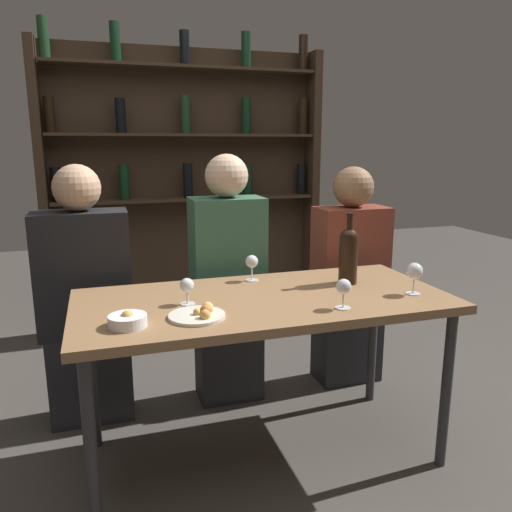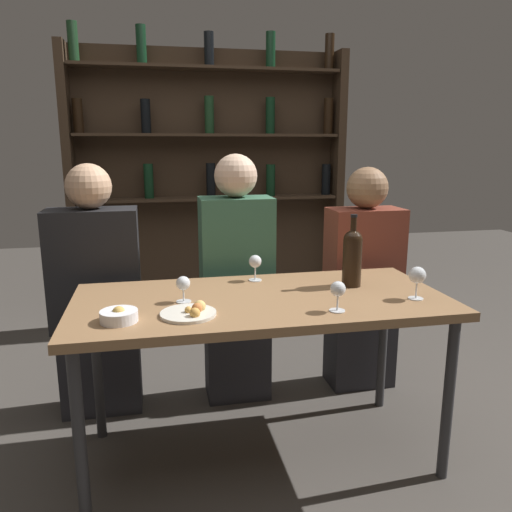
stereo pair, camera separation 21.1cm
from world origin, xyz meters
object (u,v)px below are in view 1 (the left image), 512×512
object	(u,v)px
wine_glass_0	(252,263)
food_plate_0	(200,314)
seated_person_center	(228,286)
seated_person_left	(86,304)
wine_bottle	(349,253)
wine_glass_2	(414,272)
wine_glass_1	(187,287)
seated_person_right	(349,282)
wine_glass_3	(344,288)
snack_bowl	(128,320)

from	to	relation	value
wine_glass_0	food_plate_0	size ratio (longest dim) A/B	0.58
wine_glass_0	seated_person_center	size ratio (longest dim) A/B	0.09
food_plate_0	seated_person_left	world-z (taller)	seated_person_left
wine_bottle	wine_glass_0	distance (m)	0.44
food_plate_0	seated_person_center	bearing A→B (deg)	68.18
wine_glass_2	seated_person_center	xyz separation A→B (m)	(-0.62, 0.71, -0.20)
wine_glass_1	seated_person_right	distance (m)	1.18
wine_glass_3	seated_person_left	xyz separation A→B (m)	(-0.96, 0.79, -0.22)
food_plate_0	snack_bowl	bearing A→B (deg)	-176.10
wine_glass_2	seated_person_right	world-z (taller)	seated_person_right
wine_bottle	seated_person_center	xyz separation A→B (m)	(-0.44, 0.48, -0.24)
wine_bottle	wine_glass_0	xyz separation A→B (m)	(-0.40, 0.17, -0.05)
seated_person_left	wine_bottle	bearing A→B (deg)	-22.72
food_plate_0	seated_person_center	world-z (taller)	seated_person_center
seated_person_left	seated_person_right	xyz separation A→B (m)	(1.41, 0.00, -0.01)
wine_glass_1	wine_glass_3	size ratio (longest dim) A/B	0.91
food_plate_0	wine_glass_3	bearing A→B (deg)	-6.93
wine_bottle	seated_person_center	bearing A→B (deg)	132.39
snack_bowl	seated_person_center	size ratio (longest dim) A/B	0.10
wine_glass_1	wine_glass_2	xyz separation A→B (m)	(0.93, -0.15, 0.02)
wine_glass_0	seated_person_right	xyz separation A→B (m)	(0.67, 0.31, -0.23)
wine_glass_1	seated_person_right	world-z (taller)	seated_person_right
wine_glass_1	seated_person_center	xyz separation A→B (m)	(0.31, 0.56, -0.18)
wine_glass_2	wine_glass_1	bearing A→B (deg)	171.00
seated_person_left	seated_person_right	bearing A→B (deg)	0.00
seated_person_right	wine_glass_2	bearing A→B (deg)	-96.86
wine_bottle	seated_person_center	distance (m)	0.69
wine_glass_0	seated_person_center	world-z (taller)	seated_person_center
seated_person_center	seated_person_right	world-z (taller)	seated_person_center
wine_glass_1	food_plate_0	xyz separation A→B (m)	(0.02, -0.16, -0.06)
wine_bottle	seated_person_center	world-z (taller)	seated_person_center
wine_glass_0	wine_glass_3	world-z (taller)	wine_glass_0
food_plate_0	wine_bottle	bearing A→B (deg)	18.82
wine_glass_1	wine_glass_3	bearing A→B (deg)	-22.04
wine_glass_1	food_plate_0	bearing A→B (deg)	-84.24
seated_person_left	seated_person_right	world-z (taller)	seated_person_left
seated_person_right	wine_glass_3	bearing A→B (deg)	-119.77
seated_person_right	wine_glass_1	bearing A→B (deg)	-150.83
food_plate_0	seated_person_center	size ratio (longest dim) A/B	0.16
wine_glass_0	food_plate_0	distance (m)	0.53
wine_glass_2	seated_person_center	world-z (taller)	seated_person_center
wine_glass_3	seated_person_left	distance (m)	1.26
wine_glass_3	seated_person_right	xyz separation A→B (m)	(0.45, 0.79, -0.23)
wine_glass_0	snack_bowl	world-z (taller)	wine_glass_0
food_plate_0	seated_person_left	bearing A→B (deg)	119.74
wine_glass_2	snack_bowl	bearing A→B (deg)	-178.47
wine_bottle	seated_person_left	xyz separation A→B (m)	(-1.14, 0.48, -0.27)
wine_bottle	wine_glass_1	distance (m)	0.75
wine_glass_3	food_plate_0	xyz separation A→B (m)	(-0.54, 0.07, -0.07)
seated_person_center	seated_person_right	distance (m)	0.71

